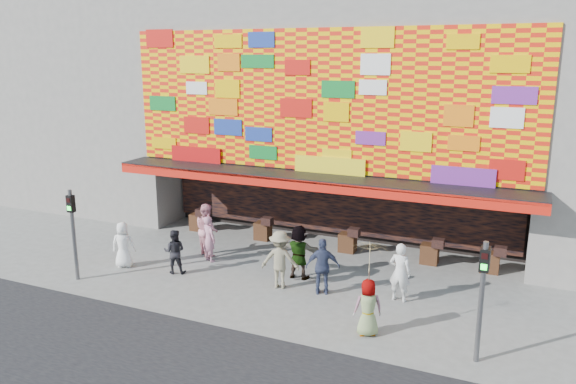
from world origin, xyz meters
name	(u,v)px	position (x,y,z in m)	size (l,w,h in m)	color
ground	(269,294)	(0.00, 0.00, 0.00)	(90.00, 90.00, 0.00)	slate
shop_building	(354,102)	(0.00, 8.18, 5.23)	(15.20, 9.40, 10.00)	gray
neighbor_left	(103,78)	(-13.00, 8.00, 6.00)	(11.00, 8.00, 12.00)	gray
signal_left	(73,225)	(-6.20, -1.50, 1.86)	(0.22, 0.20, 3.00)	#59595B
signal_right	(482,288)	(6.20, -1.50, 1.86)	(0.22, 0.20, 3.00)	#59595B
ped_a	(123,245)	(-5.55, 0.02, 0.80)	(0.78, 0.51, 1.59)	white
ped_b	(209,239)	(-3.17, 1.69, 0.83)	(0.60, 0.40, 1.65)	#BC7992
ped_c	(174,251)	(-3.62, 0.27, 0.75)	(0.73, 0.57, 1.50)	black
ped_d	(280,260)	(0.09, 0.60, 0.92)	(1.19, 0.68, 1.84)	gray
ped_e	(323,266)	(1.48, 0.68, 0.88)	(1.03, 0.43, 1.76)	#333B59
ped_f	(299,252)	(0.34, 1.54, 0.89)	(1.66, 0.53, 1.79)	gray
ped_g	(368,308)	(3.46, -1.29, 0.76)	(0.75, 0.49, 1.53)	gray
ped_h	(400,272)	(3.73, 1.14, 0.89)	(0.65, 0.43, 1.79)	silver
ped_i	(207,229)	(-3.60, 2.25, 0.96)	(0.93, 0.72, 1.91)	pink
parasol	(370,258)	(3.46, -1.29, 2.11)	(1.20, 1.21, 1.78)	beige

